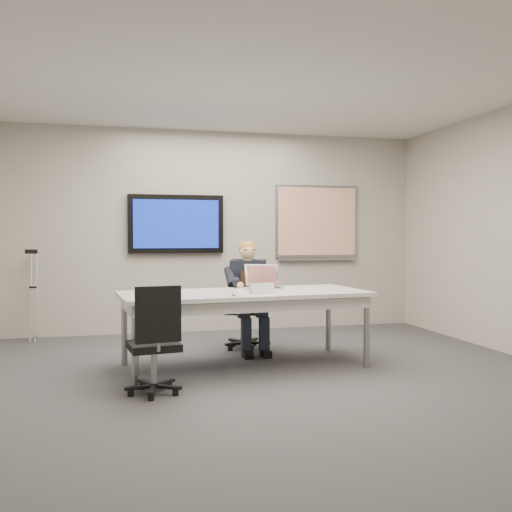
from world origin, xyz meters
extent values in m
cube|color=#3B3B3E|center=(0.00, 0.00, 0.00)|extent=(6.00, 6.00, 0.02)
cube|color=silver|center=(0.00, 0.00, 2.80)|extent=(6.00, 6.00, 0.02)
cube|color=#A7A397|center=(0.00, 3.00, 1.40)|extent=(6.00, 0.02, 2.80)
cube|color=#A7A397|center=(0.00, -3.00, 1.40)|extent=(6.00, 0.02, 2.80)
cube|color=silver|center=(-0.03, 0.74, 0.75)|extent=(2.57, 1.26, 0.04)
cube|color=silver|center=(-0.03, 0.74, 0.66)|extent=(2.46, 1.15, 0.10)
cylinder|color=gray|center=(-1.15, 0.20, 0.36)|extent=(0.06, 0.06, 0.73)
cylinder|color=gray|center=(1.16, 0.41, 0.36)|extent=(0.06, 0.06, 0.73)
cylinder|color=gray|center=(-1.23, 1.07, 0.36)|extent=(0.06, 0.06, 0.73)
cylinder|color=gray|center=(1.08, 1.28, 0.36)|extent=(0.06, 0.06, 0.73)
cube|color=black|center=(-0.50, 2.95, 1.50)|extent=(1.30, 0.08, 0.80)
cube|color=navy|center=(-0.50, 2.90, 1.50)|extent=(1.16, 0.01, 0.66)
cube|color=gray|center=(1.55, 2.98, 1.55)|extent=(1.25, 0.04, 1.05)
cube|color=white|center=(1.55, 2.95, 1.55)|extent=(1.18, 0.01, 0.98)
cube|color=gray|center=(1.55, 2.94, 1.00)|extent=(1.18, 0.05, 0.04)
cylinder|color=gray|center=(0.19, 1.63, 0.28)|extent=(0.06, 0.06, 0.36)
cube|color=black|center=(0.19, 1.63, 0.46)|extent=(0.59, 0.59, 0.07)
cube|color=black|center=(0.26, 1.83, 0.79)|extent=(0.41, 0.19, 0.52)
cylinder|color=gray|center=(-1.00, -0.07, 0.25)|extent=(0.05, 0.05, 0.32)
cube|color=black|center=(-1.00, -0.07, 0.41)|extent=(0.46, 0.46, 0.06)
cube|color=black|center=(-0.98, -0.26, 0.70)|extent=(0.37, 0.09, 0.46)
cube|color=black|center=(0.19, 1.59, 0.78)|extent=(0.41, 0.26, 0.54)
cube|color=#322014|center=(0.19, 1.48, 0.81)|extent=(0.21, 0.04, 0.26)
sphere|color=#E6B58C|center=(0.19, 1.57, 1.16)|extent=(0.20, 0.20, 0.20)
ellipsoid|color=#9A5E27|center=(0.19, 1.58, 1.19)|extent=(0.21, 0.21, 0.17)
cube|color=silver|center=(0.25, 0.96, 0.78)|extent=(0.44, 0.39, 0.02)
cube|color=black|center=(0.25, 0.95, 0.79)|extent=(0.36, 0.29, 0.00)
cube|color=silver|center=(0.25, 1.13, 0.91)|extent=(0.37, 0.24, 0.24)
cube|color=red|center=(0.25, 1.12, 0.91)|extent=(0.32, 0.20, 0.20)
cylinder|color=black|center=(-0.22, 0.38, 0.77)|extent=(0.02, 0.15, 0.01)
camera|label=1|loc=(-1.30, -4.91, 1.33)|focal=40.00mm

